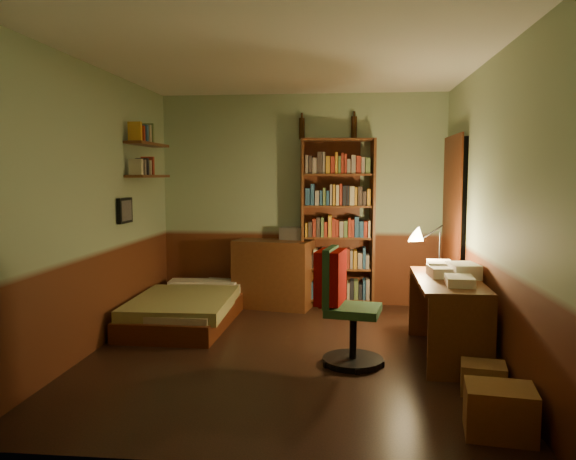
# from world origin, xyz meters

# --- Properties ---
(floor) EXTENTS (3.50, 4.00, 0.02)m
(floor) POSITION_xyz_m (0.00, 0.00, -0.01)
(floor) COLOR black
(floor) RESTS_ON ground
(ceiling) EXTENTS (3.50, 4.00, 0.02)m
(ceiling) POSITION_xyz_m (0.00, 0.00, 2.61)
(ceiling) COLOR silver
(ceiling) RESTS_ON wall_back
(wall_back) EXTENTS (3.50, 0.02, 2.60)m
(wall_back) POSITION_xyz_m (0.00, 2.01, 1.30)
(wall_back) COLOR #8BA47E
(wall_back) RESTS_ON ground
(wall_left) EXTENTS (0.02, 4.00, 2.60)m
(wall_left) POSITION_xyz_m (-1.76, 0.00, 1.30)
(wall_left) COLOR #8BA47E
(wall_left) RESTS_ON ground
(wall_right) EXTENTS (0.02, 4.00, 2.60)m
(wall_right) POSITION_xyz_m (1.76, 0.00, 1.30)
(wall_right) COLOR #8BA47E
(wall_right) RESTS_ON ground
(wall_front) EXTENTS (3.50, 0.02, 2.60)m
(wall_front) POSITION_xyz_m (0.00, -2.01, 1.30)
(wall_front) COLOR #8BA47E
(wall_front) RESTS_ON ground
(doorway) EXTENTS (0.06, 0.90, 2.00)m
(doorway) POSITION_xyz_m (1.72, 1.30, 1.00)
(doorway) COLOR black
(doorway) RESTS_ON ground
(door_trim) EXTENTS (0.02, 0.98, 2.08)m
(door_trim) POSITION_xyz_m (1.69, 1.30, 1.00)
(door_trim) COLOR #491E0D
(door_trim) RESTS_ON ground
(bed) EXTENTS (1.01, 1.83, 0.54)m
(bed) POSITION_xyz_m (-1.19, 0.97, 0.27)
(bed) COLOR olive
(bed) RESTS_ON ground
(dresser) EXTENTS (1.00, 0.64, 0.82)m
(dresser) POSITION_xyz_m (-0.33, 1.77, 0.41)
(dresser) COLOR #522B15
(dresser) RESTS_ON ground
(mini_stereo) EXTENTS (0.32, 0.27, 0.15)m
(mini_stereo) POSITION_xyz_m (-0.11, 1.89, 0.90)
(mini_stereo) COLOR #B2B2B7
(mini_stereo) RESTS_ON dresser
(bookshelf) EXTENTS (0.90, 0.38, 2.05)m
(bookshelf) POSITION_xyz_m (0.43, 1.85, 1.02)
(bookshelf) COLOR #522B15
(bookshelf) RESTS_ON ground
(bottle_left) EXTENTS (0.08, 0.08, 0.26)m
(bottle_left) POSITION_xyz_m (-0.00, 1.96, 2.18)
(bottle_left) COLOR black
(bottle_left) RESTS_ON bookshelf
(bottle_right) EXTENTS (0.07, 0.07, 0.27)m
(bottle_right) POSITION_xyz_m (0.63, 1.96, 2.18)
(bottle_right) COLOR black
(bottle_right) RESTS_ON bookshelf
(desk) EXTENTS (0.58, 1.32, 0.70)m
(desk) POSITION_xyz_m (1.44, 0.06, 0.35)
(desk) COLOR #522B15
(desk) RESTS_ON ground
(paper_stack) EXTENTS (0.28, 0.35, 0.13)m
(paper_stack) POSITION_xyz_m (1.58, 0.13, 0.76)
(paper_stack) COLOR silver
(paper_stack) RESTS_ON desk
(desk_lamp) EXTENTS (0.20, 0.20, 0.63)m
(desk_lamp) POSITION_xyz_m (1.47, 0.71, 1.02)
(desk_lamp) COLOR black
(desk_lamp) RESTS_ON desk
(office_chair) EXTENTS (0.51, 0.47, 0.89)m
(office_chair) POSITION_xyz_m (0.61, -0.25, 0.45)
(office_chair) COLOR #274E2C
(office_chair) RESTS_ON ground
(red_jacket) EXTENTS (0.34, 0.43, 0.45)m
(red_jacket) POSITION_xyz_m (0.83, -0.20, 1.12)
(red_jacket) COLOR #A40600
(red_jacket) RESTS_ON office_chair
(wall_shelf_lower) EXTENTS (0.20, 0.90, 0.03)m
(wall_shelf_lower) POSITION_xyz_m (-1.64, 1.10, 1.60)
(wall_shelf_lower) COLOR #522B15
(wall_shelf_lower) RESTS_ON wall_left
(wall_shelf_upper) EXTENTS (0.20, 0.90, 0.03)m
(wall_shelf_upper) POSITION_xyz_m (-1.64, 1.10, 1.95)
(wall_shelf_upper) COLOR #522B15
(wall_shelf_upper) RESTS_ON wall_left
(framed_picture) EXTENTS (0.04, 0.32, 0.26)m
(framed_picture) POSITION_xyz_m (-1.72, 0.60, 1.25)
(framed_picture) COLOR black
(framed_picture) RESTS_ON wall_left
(cardboard_box_a) EXTENTS (0.46, 0.39, 0.31)m
(cardboard_box_a) POSITION_xyz_m (1.50, -1.48, 0.16)
(cardboard_box_a) COLOR brown
(cardboard_box_a) RESTS_ON ground
(cardboard_box_b) EXTENTS (0.36, 0.32, 0.22)m
(cardboard_box_b) POSITION_xyz_m (1.56, -0.79, 0.11)
(cardboard_box_b) COLOR brown
(cardboard_box_b) RESTS_ON ground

